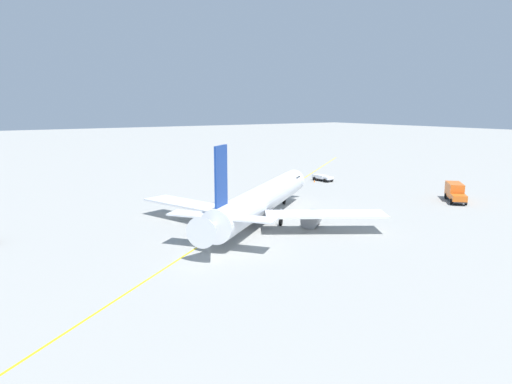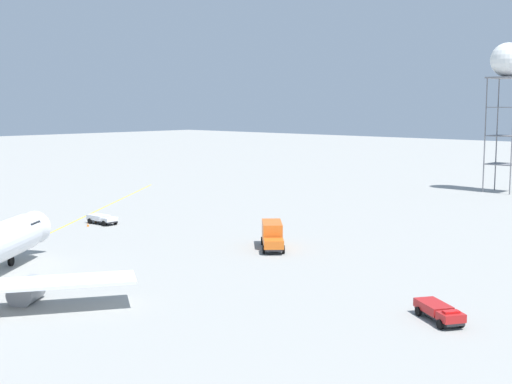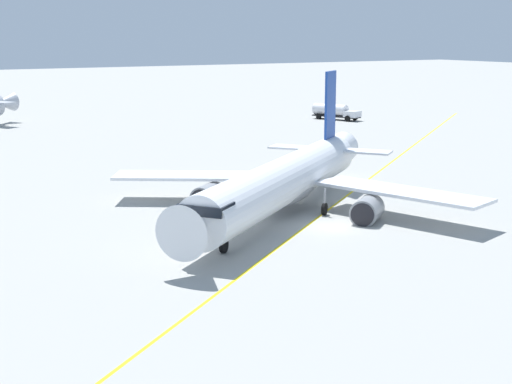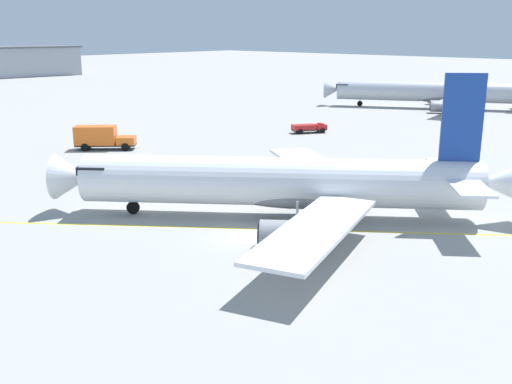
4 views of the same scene
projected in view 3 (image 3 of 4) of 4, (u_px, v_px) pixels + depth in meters
ground_plane at (334, 227)px, 62.87m from camera, size 600.00×600.00×0.00m
airliner_main at (284, 182)px, 66.70m from camera, size 29.72×33.01×12.20m
fuel_tanker_truck at (335, 111)px, 140.96m from camera, size 9.60×5.79×2.87m
taxiway_centreline at (327, 211)px, 68.79m from camera, size 114.19×146.25×0.01m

